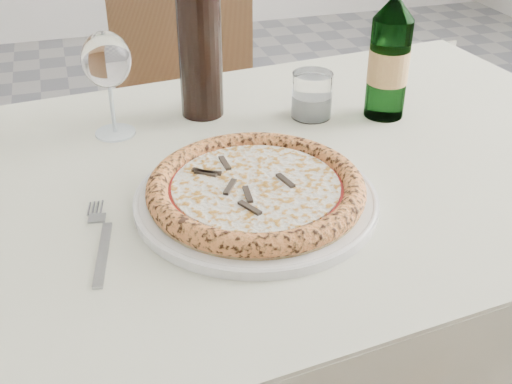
# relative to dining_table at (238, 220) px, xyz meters

# --- Properties ---
(dining_table) EXTENTS (1.45, 0.95, 0.76)m
(dining_table) POSITION_rel_dining_table_xyz_m (0.00, 0.00, 0.00)
(dining_table) COLOR brown
(dining_table) RESTS_ON floor
(chair_far) EXTENTS (0.47, 0.47, 0.93)m
(chair_far) POSITION_rel_dining_table_xyz_m (0.08, 0.84, -0.13)
(chair_far) COLOR brown
(chair_far) RESTS_ON floor
(plate) EXTENTS (0.35, 0.35, 0.02)m
(plate) POSITION_rel_dining_table_xyz_m (-0.00, -0.10, 0.10)
(plate) COLOR white
(plate) RESTS_ON dining_table
(pizza) EXTENTS (0.31, 0.31, 0.03)m
(pizza) POSITION_rel_dining_table_xyz_m (-0.00, -0.10, 0.12)
(pizza) COLOR tan
(pizza) RESTS_ON plate
(fork) EXTENTS (0.04, 0.19, 0.00)m
(fork) POSITION_rel_dining_table_xyz_m (-0.22, -0.13, 0.10)
(fork) COLOR #8D919C
(fork) RESTS_ON dining_table
(wine_glass) EXTENTS (0.08, 0.08, 0.18)m
(wine_glass) POSITION_rel_dining_table_xyz_m (-0.17, 0.19, 0.22)
(wine_glass) COLOR silver
(wine_glass) RESTS_ON dining_table
(tumbler) EXTENTS (0.07, 0.07, 0.08)m
(tumbler) POSITION_rel_dining_table_xyz_m (0.18, 0.16, 0.13)
(tumbler) COLOR white
(tumbler) RESTS_ON dining_table
(beer_bottle) EXTENTS (0.07, 0.07, 0.28)m
(beer_bottle) POSITION_rel_dining_table_xyz_m (0.31, 0.12, 0.20)
(beer_bottle) COLOR #336737
(beer_bottle) RESTS_ON dining_table
(wine_bottle) EXTENTS (0.08, 0.08, 0.31)m
(wine_bottle) POSITION_rel_dining_table_xyz_m (-0.00, 0.23, 0.23)
(wine_bottle) COLOR black
(wine_bottle) RESTS_ON dining_table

